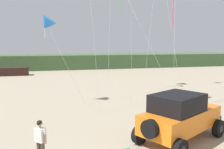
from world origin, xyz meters
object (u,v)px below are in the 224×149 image
distant_sedan (13,71)px  kite_purple_stunt (47,24)px  person_watching (40,139)px  jeep (180,116)px

distant_sedan → kite_purple_stunt: 20.00m
person_watching → distant_sedan: bearing=99.6°
jeep → distant_sedan: (-11.05, 27.75, -0.60)m
jeep → kite_purple_stunt: kite_purple_stunt is taller
jeep → distant_sedan: 29.88m
kite_purple_stunt → jeep: bearing=-57.1°
distant_sedan → person_watching: bearing=-79.5°
person_watching → kite_purple_stunt: 10.96m
distant_sedan → kite_purple_stunt: bearing=-73.8°
kite_purple_stunt → distant_sedan: bearing=105.4°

